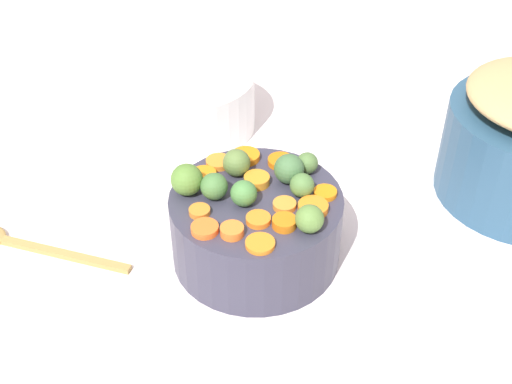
# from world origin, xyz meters

# --- Properties ---
(tabletop) EXTENTS (2.40, 2.40, 0.02)m
(tabletop) POSITION_xyz_m (0.00, 0.00, 0.01)
(tabletop) COLOR white
(tabletop) RESTS_ON ground
(serving_bowl_carrots) EXTENTS (0.23, 0.23, 0.10)m
(serving_bowl_carrots) POSITION_xyz_m (0.03, 0.02, 0.07)
(serving_bowl_carrots) COLOR #373648
(serving_bowl_carrots) RESTS_ON tabletop
(carrot_slice_0) EXTENTS (0.03, 0.03, 0.01)m
(carrot_slice_0) POSITION_xyz_m (-0.05, -0.02, 0.13)
(carrot_slice_0) COLOR orange
(carrot_slice_0) RESTS_ON serving_bowl_carrots
(carrot_slice_1) EXTENTS (0.05, 0.05, 0.01)m
(carrot_slice_1) POSITION_xyz_m (-0.02, 0.08, 0.13)
(carrot_slice_1) COLOR orange
(carrot_slice_1) RESTS_ON serving_bowl_carrots
(carrot_slice_2) EXTENTS (0.04, 0.04, 0.01)m
(carrot_slice_2) POSITION_xyz_m (0.06, 0.10, 0.13)
(carrot_slice_2) COLOR orange
(carrot_slice_2) RESTS_ON serving_bowl_carrots
(carrot_slice_3) EXTENTS (0.04, 0.04, 0.01)m
(carrot_slice_3) POSITION_xyz_m (0.09, 0.02, 0.13)
(carrot_slice_3) COLOR orange
(carrot_slice_3) RESTS_ON serving_bowl_carrots
(carrot_slice_4) EXTENTS (0.03, 0.03, 0.01)m
(carrot_slice_4) POSITION_xyz_m (0.06, 0.04, 0.13)
(carrot_slice_4) COLOR orange
(carrot_slice_4) RESTS_ON serving_bowl_carrots
(carrot_slice_5) EXTENTS (0.04, 0.04, 0.01)m
(carrot_slice_5) POSITION_xyz_m (0.00, 0.03, 0.13)
(carrot_slice_5) COLOR orange
(carrot_slice_5) RESTS_ON serving_bowl_carrots
(carrot_slice_6) EXTENTS (0.04, 0.04, 0.01)m
(carrot_slice_6) POSITION_xyz_m (0.02, -0.06, 0.13)
(carrot_slice_6) COLOR orange
(carrot_slice_6) RESTS_ON serving_bowl_carrots
(carrot_slice_7) EXTENTS (0.06, 0.06, 0.01)m
(carrot_slice_7) POSITION_xyz_m (-0.06, 0.05, 0.13)
(carrot_slice_7) COLOR orange
(carrot_slice_7) RESTS_ON serving_bowl_carrots
(carrot_slice_8) EXTENTS (0.05, 0.05, 0.01)m
(carrot_slice_8) POSITION_xyz_m (0.08, 0.07, 0.13)
(carrot_slice_8) COLOR orange
(carrot_slice_8) RESTS_ON serving_bowl_carrots
(carrot_slice_9) EXTENTS (0.04, 0.04, 0.01)m
(carrot_slice_9) POSITION_xyz_m (0.07, -0.00, 0.13)
(carrot_slice_9) COLOR orange
(carrot_slice_9) RESTS_ON serving_bowl_carrots
(carrot_slice_10) EXTENTS (0.05, 0.05, 0.01)m
(carrot_slice_10) POSITION_xyz_m (0.06, -0.07, 0.13)
(carrot_slice_10) COLOR orange
(carrot_slice_10) RESTS_ON serving_bowl_carrots
(carrot_slice_11) EXTENTS (0.05, 0.05, 0.01)m
(carrot_slice_11) POSITION_xyz_m (-0.06, 0.01, 0.13)
(carrot_slice_11) COLOR orange
(carrot_slice_11) RESTS_ON serving_bowl_carrots
(carrot_slice_12) EXTENTS (0.04, 0.04, 0.01)m
(carrot_slice_12) POSITION_xyz_m (0.11, -0.02, 0.13)
(carrot_slice_12) COLOR orange
(carrot_slice_12) RESTS_ON serving_bowl_carrots
(carrot_slice_13) EXTENTS (0.04, 0.04, 0.01)m
(carrot_slice_13) POSITION_xyz_m (0.08, -0.04, 0.13)
(carrot_slice_13) COLOR orange
(carrot_slice_13) RESTS_ON serving_bowl_carrots
(brussels_sprout_0) EXTENTS (0.03, 0.03, 0.03)m
(brussels_sprout_0) POSITION_xyz_m (0.01, 0.11, 0.14)
(brussels_sprout_0) COLOR #51753C
(brussels_sprout_0) RESTS_ON serving_bowl_carrots
(brussels_sprout_1) EXTENTS (0.04, 0.04, 0.04)m
(brussels_sprout_1) POSITION_xyz_m (-0.03, -0.05, 0.14)
(brussels_sprout_1) COLOR #558133
(brussels_sprout_1) RESTS_ON serving_bowl_carrots
(brussels_sprout_2) EXTENTS (0.04, 0.04, 0.04)m
(brussels_sprout_2) POSITION_xyz_m (-0.03, 0.02, 0.14)
(brussels_sprout_2) COLOR #5B783B
(brussels_sprout_2) RESTS_ON serving_bowl_carrots
(brussels_sprout_3) EXTENTS (0.04, 0.04, 0.04)m
(brussels_sprout_3) POSITION_xyz_m (0.01, 0.08, 0.14)
(brussels_sprout_3) COLOR #436D40
(brussels_sprout_3) RESTS_ON serving_bowl_carrots
(brussels_sprout_4) EXTENTS (0.03, 0.03, 0.03)m
(brussels_sprout_4) POSITION_xyz_m (0.03, -0.00, 0.14)
(brussels_sprout_4) COLOR #48813F
(brussels_sprout_4) RESTS_ON serving_bowl_carrots
(brussels_sprout_5) EXTENTS (0.04, 0.04, 0.04)m
(brussels_sprout_5) POSITION_xyz_m (0.11, 0.05, 0.14)
(brussels_sprout_5) COLOR #5A823B
(brussels_sprout_5) RESTS_ON serving_bowl_carrots
(brussels_sprout_6) EXTENTS (0.04, 0.04, 0.04)m
(brussels_sprout_6) POSITION_xyz_m (-0.00, -0.03, 0.14)
(brussels_sprout_6) COLOR #46763A
(brussels_sprout_6) RESTS_ON serving_bowl_carrots
(brussels_sprout_7) EXTENTS (0.03, 0.03, 0.03)m
(brussels_sprout_7) POSITION_xyz_m (0.05, 0.08, 0.14)
(brussels_sprout_7) COLOR #507A3D
(brussels_sprout_7) RESTS_ON serving_bowl_carrots
(wooden_spoon) EXTENTS (0.20, 0.20, 0.01)m
(wooden_spoon) POSITION_xyz_m (-0.15, -0.27, 0.03)
(wooden_spoon) COLOR #B28C4A
(wooden_spoon) RESTS_ON tabletop
(casserole_dish) EXTENTS (0.22, 0.22, 0.10)m
(casserole_dish) POSITION_xyz_m (-0.32, 0.07, 0.07)
(casserole_dish) COLOR white
(casserole_dish) RESTS_ON tabletop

